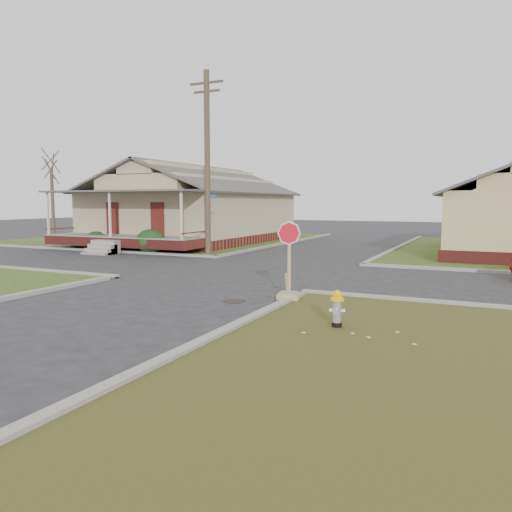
% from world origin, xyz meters
% --- Properties ---
extents(ground, '(120.00, 120.00, 0.00)m').
position_xyz_m(ground, '(0.00, 0.00, 0.00)').
color(ground, '#252528').
rests_on(ground, ground).
extents(verge_far_left, '(19.00, 19.00, 0.05)m').
position_xyz_m(verge_far_left, '(-13.00, 18.00, 0.03)').
color(verge_far_left, '#314719').
rests_on(verge_far_left, ground).
extents(curbs, '(80.00, 40.00, 0.12)m').
position_xyz_m(curbs, '(0.00, 5.00, 0.00)').
color(curbs, gray).
rests_on(curbs, ground).
extents(manhole, '(0.64, 0.64, 0.01)m').
position_xyz_m(manhole, '(2.20, -0.50, 0.01)').
color(manhole, black).
rests_on(manhole, ground).
extents(corner_house, '(10.10, 15.50, 5.30)m').
position_xyz_m(corner_house, '(-10.00, 16.68, 2.28)').
color(corner_house, maroon).
rests_on(corner_house, ground).
extents(utility_pole, '(1.80, 0.28, 9.00)m').
position_xyz_m(utility_pole, '(-4.20, 8.90, 4.66)').
color(utility_pole, '#3D2E23').
rests_on(utility_pole, ground).
extents(tree_far_left, '(0.22, 0.22, 4.90)m').
position_xyz_m(tree_far_left, '(-18.00, 12.00, 2.50)').
color(tree_far_left, '#3D2E23').
rests_on(tree_far_left, verge_far_left).
extents(fire_hydrant, '(0.30, 0.30, 0.80)m').
position_xyz_m(fire_hydrant, '(5.57, -2.21, 0.49)').
color(fire_hydrant, black).
rests_on(fire_hydrant, ground).
extents(stop_sign, '(0.61, 0.59, 2.14)m').
position_xyz_m(stop_sign, '(3.50, 0.26, 0.51)').
color(stop_sign, '#9D8055').
rests_on(stop_sign, ground).
extents(hedge_left, '(1.34, 1.10, 1.02)m').
position_xyz_m(hedge_left, '(-12.05, 9.55, 0.56)').
color(hedge_left, black).
rests_on(hedge_left, verge_far_left).
extents(hedge_right, '(1.56, 1.28, 1.19)m').
position_xyz_m(hedge_right, '(-7.73, 8.95, 0.65)').
color(hedge_right, black).
rests_on(hedge_right, verge_far_left).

